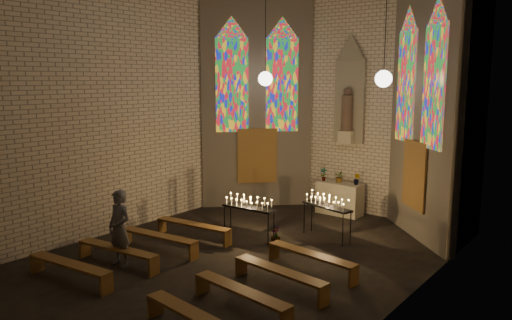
% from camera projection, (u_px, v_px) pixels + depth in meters
% --- Properties ---
extents(floor, '(12.00, 12.00, 0.00)m').
position_uv_depth(floor, '(223.00, 264.00, 11.43)').
color(floor, black).
rests_on(floor, ground).
extents(room, '(8.22, 12.43, 7.00)m').
position_uv_depth(room, '(305.00, 97.00, 13.44)').
color(room, beige).
rests_on(room, ground).
extents(altar, '(1.40, 0.60, 1.00)m').
position_uv_depth(altar, '(340.00, 199.00, 15.58)').
color(altar, '#BEB79B').
rests_on(altar, ground).
extents(flower_vase_left, '(0.25, 0.20, 0.42)m').
position_uv_depth(flower_vase_left, '(324.00, 174.00, 15.74)').
color(flower_vase_left, '#4C723F').
rests_on(flower_vase_left, altar).
extents(flower_vase_center, '(0.35, 0.30, 0.38)m').
position_uv_depth(flower_vase_center, '(340.00, 177.00, 15.50)').
color(flower_vase_center, '#4C723F').
rests_on(flower_vase_center, altar).
extents(flower_vase_right, '(0.22, 0.18, 0.37)m').
position_uv_depth(flower_vase_right, '(357.00, 179.00, 15.17)').
color(flower_vase_right, '#4C723F').
rests_on(flower_vase_right, altar).
extents(aisle_flower_pot, '(0.33, 0.33, 0.46)m').
position_uv_depth(aisle_flower_pot, '(276.00, 236.00, 12.76)').
color(aisle_flower_pot, '#4C723F').
rests_on(aisle_flower_pot, ground).
extents(votive_stand_left, '(1.51, 0.46, 1.10)m').
position_uv_depth(votive_stand_left, '(249.00, 205.00, 13.04)').
color(votive_stand_left, black).
rests_on(votive_stand_left, ground).
extents(votive_stand_right, '(1.56, 0.73, 1.12)m').
position_uv_depth(votive_stand_right, '(327.00, 203.00, 13.12)').
color(votive_stand_right, black).
rests_on(votive_stand_right, ground).
extents(pew_left_0, '(2.29, 0.56, 0.43)m').
position_uv_depth(pew_left_0, '(193.00, 226.00, 13.15)').
color(pew_left_0, brown).
rests_on(pew_left_0, ground).
extents(pew_right_0, '(2.29, 0.56, 0.43)m').
position_uv_depth(pew_right_0, '(311.00, 256.00, 10.93)').
color(pew_right_0, brown).
rests_on(pew_right_0, ground).
extents(pew_left_1, '(2.29, 0.56, 0.43)m').
position_uv_depth(pew_left_1, '(158.00, 238.00, 12.22)').
color(pew_left_1, brown).
rests_on(pew_left_1, ground).
extents(pew_right_1, '(2.29, 0.56, 0.43)m').
position_uv_depth(pew_right_1, '(279.00, 273.00, 10.00)').
color(pew_right_1, brown).
rests_on(pew_right_1, ground).
extents(pew_left_2, '(2.29, 0.56, 0.43)m').
position_uv_depth(pew_left_2, '(118.00, 251.00, 11.29)').
color(pew_left_2, brown).
rests_on(pew_left_2, ground).
extents(pew_right_2, '(2.29, 0.56, 0.43)m').
position_uv_depth(pew_right_2, '(241.00, 293.00, 9.07)').
color(pew_right_2, brown).
rests_on(pew_right_2, ground).
extents(pew_left_3, '(2.29, 0.56, 0.43)m').
position_uv_depth(pew_left_3, '(70.00, 266.00, 10.36)').
color(pew_left_3, brown).
rests_on(pew_left_3, ground).
extents(pew_right_3, '(2.29, 0.56, 0.43)m').
position_uv_depth(pew_right_3, '(194.00, 318.00, 8.13)').
color(pew_right_3, brown).
rests_on(pew_right_3, ground).
extents(visitor, '(0.65, 0.43, 1.75)m').
position_uv_depth(visitor, '(120.00, 228.00, 11.23)').
color(visitor, '#50515A').
rests_on(visitor, ground).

